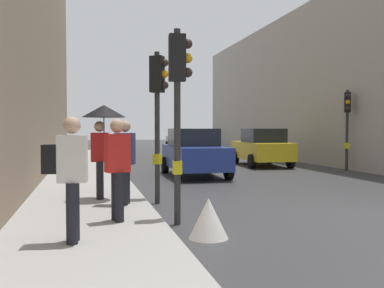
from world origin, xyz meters
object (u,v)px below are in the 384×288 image
(traffic_light_mid_street, at_px, (347,115))
(pedestrian_with_umbrella, at_px, (103,125))
(pedestrian_with_black_backpack, at_px, (69,171))
(traffic_light_near_right, at_px, (158,99))
(car_silver_hatchback, at_px, (181,139))
(car_yellow_taxi, at_px, (262,147))
(warning_sign_triangle, at_px, (209,218))
(traffic_light_near_left, at_px, (179,90))
(pedestrian_in_red_jacket, at_px, (117,165))
(pedestrian_with_grey_backpack, at_px, (123,157))
(car_blue_van, at_px, (194,152))

(traffic_light_mid_street, relative_size, pedestrian_with_umbrella, 1.58)
(traffic_light_mid_street, bearing_deg, pedestrian_with_black_backpack, -138.03)
(traffic_light_near_right, xyz_separation_m, traffic_light_mid_street, (8.92, 5.97, -0.12))
(car_silver_hatchback, bearing_deg, car_yellow_taxi, -89.42)
(pedestrian_with_black_backpack, relative_size, warning_sign_triangle, 2.72)
(traffic_light_near_left, xyz_separation_m, pedestrian_in_red_jacket, (-1.12, -0.16, -1.33))
(pedestrian_with_grey_backpack, bearing_deg, car_silver_hatchback, 75.24)
(traffic_light_near_left, height_order, warning_sign_triangle, traffic_light_near_left)
(traffic_light_near_left, distance_m, warning_sign_triangle, 2.41)
(pedestrian_with_umbrella, xyz_separation_m, pedestrian_with_black_backpack, (-0.60, -3.78, -0.68))
(car_silver_hatchback, distance_m, warning_sign_triangle, 30.28)
(warning_sign_triangle, bearing_deg, pedestrian_with_umbrella, 114.13)
(car_yellow_taxi, relative_size, pedestrian_with_black_backpack, 2.44)
(car_blue_van, relative_size, warning_sign_triangle, 6.52)
(warning_sign_triangle, bearing_deg, traffic_light_near_right, 94.48)
(traffic_light_near_right, xyz_separation_m, pedestrian_with_grey_backpack, (-0.88, -0.81, -1.28))
(pedestrian_with_grey_backpack, bearing_deg, warning_sign_triangle, -65.84)
(traffic_light_near_right, relative_size, pedestrian_with_grey_backpack, 2.00)
(pedestrian_with_grey_backpack, bearing_deg, traffic_light_near_right, 42.53)
(pedestrian_in_red_jacket, bearing_deg, traffic_light_near_left, 8.39)
(car_silver_hatchback, relative_size, pedestrian_with_black_backpack, 2.39)
(pedestrian_with_black_backpack, bearing_deg, car_blue_van, 66.06)
(traffic_light_mid_street, bearing_deg, pedestrian_with_grey_backpack, -145.32)
(traffic_light_near_right, bearing_deg, warning_sign_triangle, -85.52)
(traffic_light_near_left, bearing_deg, traffic_light_mid_street, 42.81)
(traffic_light_mid_street, distance_m, pedestrian_with_grey_backpack, 11.98)
(traffic_light_mid_street, relative_size, car_silver_hatchback, 0.80)
(car_yellow_taxi, bearing_deg, pedestrian_with_umbrella, -130.47)
(pedestrian_with_grey_backpack, xyz_separation_m, pedestrian_in_red_jacket, (-0.23, -1.64, -0.03))
(traffic_light_mid_street, distance_m, traffic_light_near_left, 12.15)
(traffic_light_near_right, bearing_deg, pedestrian_with_black_backpack, -116.62)
(traffic_light_mid_street, bearing_deg, traffic_light_near_right, -146.19)
(car_blue_van, xyz_separation_m, pedestrian_with_umbrella, (-3.53, -5.53, 0.96))
(car_silver_hatchback, relative_size, car_yellow_taxi, 0.98)
(traffic_light_mid_street, height_order, pedestrian_with_umbrella, traffic_light_mid_street)
(car_silver_hatchback, bearing_deg, pedestrian_in_red_jacket, -104.39)
(pedestrian_with_black_backpack, bearing_deg, traffic_light_near_right, 63.38)
(car_yellow_taxi, xyz_separation_m, pedestrian_with_black_backpack, (-8.31, -12.82, 0.29))
(pedestrian_with_black_backpack, relative_size, pedestrian_in_red_jacket, 1.00)
(traffic_light_mid_street, bearing_deg, car_yellow_taxi, 128.55)
(pedestrian_with_black_backpack, distance_m, pedestrian_with_grey_backpack, 3.08)
(pedestrian_with_umbrella, distance_m, warning_sign_triangle, 4.05)
(pedestrian_in_red_jacket, bearing_deg, car_silver_hatchback, 75.61)
(car_silver_hatchback, relative_size, pedestrian_with_umbrella, 1.98)
(traffic_light_near_right, height_order, traffic_light_near_left, traffic_light_near_left)
(traffic_light_near_right, relative_size, pedestrian_with_umbrella, 1.66)
(pedestrian_with_black_backpack, bearing_deg, car_yellow_taxi, 57.06)
(car_blue_van, distance_m, pedestrian_with_umbrella, 6.63)
(car_blue_van, height_order, pedestrian_with_grey_backpack, pedestrian_with_grey_backpack)
(traffic_light_near_left, height_order, car_yellow_taxi, traffic_light_near_left)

